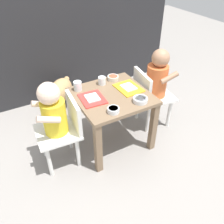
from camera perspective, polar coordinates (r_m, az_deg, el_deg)
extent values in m
plane|color=gray|center=(1.93, 0.00, -6.81)|extent=(7.00, 7.00, 0.00)
cube|color=#232326|center=(2.50, -12.14, 16.86)|extent=(2.21, 0.40, 1.03)
cube|color=#7A6047|center=(1.67, 0.00, 3.90)|extent=(0.51, 0.50, 0.03)
cube|color=#7A6047|center=(1.58, -3.40, -8.85)|extent=(0.04, 0.04, 0.41)
cube|color=#7A6047|center=(1.76, 9.95, -3.62)|extent=(0.04, 0.04, 0.41)
cube|color=#7A6047|center=(1.89, -9.27, -0.44)|extent=(0.04, 0.04, 0.41)
cube|color=#7A6047|center=(2.04, 2.60, 3.27)|extent=(0.04, 0.04, 0.41)
cube|color=white|center=(1.63, -13.12, -4.74)|extent=(0.30, 0.30, 0.02)
cube|color=white|center=(1.58, -9.24, -0.26)|extent=(0.04, 0.27, 0.22)
cylinder|color=yellow|center=(1.55, -13.76, -1.21)|extent=(0.16, 0.16, 0.24)
sphere|color=beige|center=(1.45, -15.16, 4.35)|extent=(0.14, 0.14, 0.14)
cylinder|color=white|center=(1.79, -16.38, -7.06)|extent=(0.03, 0.03, 0.27)
cylinder|color=white|center=(1.65, -14.98, -11.49)|extent=(0.03, 0.03, 0.27)
cylinder|color=white|center=(1.81, -10.23, -5.39)|extent=(0.03, 0.03, 0.27)
cylinder|color=white|center=(1.67, -8.25, -9.61)|extent=(0.03, 0.03, 0.27)
cylinder|color=beige|center=(1.58, -16.51, 1.80)|extent=(0.15, 0.05, 0.09)
cylinder|color=beige|center=(1.44, -15.15, -1.80)|extent=(0.15, 0.05, 0.09)
cube|color=white|center=(1.98, 10.31, 3.96)|extent=(0.32, 0.32, 0.02)
cube|color=white|center=(1.86, 7.28, 6.30)|extent=(0.06, 0.27, 0.22)
cylinder|color=#D86633|center=(1.91, 10.75, 7.45)|extent=(0.17, 0.17, 0.26)
sphere|color=#A87A5B|center=(1.83, 11.71, 12.70)|extent=(0.14, 0.14, 0.14)
cylinder|color=white|center=(2.04, 13.68, -0.33)|extent=(0.03, 0.03, 0.27)
cylinder|color=white|center=(2.18, 10.89, 2.62)|extent=(0.03, 0.03, 0.27)
cylinder|color=white|center=(1.95, 8.76, -1.62)|extent=(0.03, 0.03, 0.27)
cylinder|color=white|center=(2.09, 6.17, 1.54)|extent=(0.03, 0.03, 0.27)
cylinder|color=#A87A5B|center=(1.84, 13.75, 8.09)|extent=(0.15, 0.06, 0.09)
cylinder|color=#A87A5B|center=(1.98, 10.86, 10.56)|extent=(0.15, 0.06, 0.09)
ellipsoid|color=tan|center=(2.21, -12.38, 5.09)|extent=(0.35, 0.36, 0.20)
sphere|color=tan|center=(2.05, -14.72, 3.54)|extent=(0.14, 0.14, 0.14)
sphere|color=black|center=(2.02, -15.29, 2.69)|extent=(0.06, 0.06, 0.06)
torus|color=green|center=(2.08, -14.21, 3.75)|extent=(0.11, 0.10, 0.11)
sphere|color=tan|center=(2.31, -10.95, 7.89)|extent=(0.05, 0.05, 0.05)
cylinder|color=tan|center=(2.25, -14.08, 0.97)|extent=(0.04, 0.04, 0.12)
cylinder|color=tan|center=(2.20, -11.57, 0.58)|extent=(0.04, 0.04, 0.12)
cylinder|color=tan|center=(2.38, -12.25, 3.41)|extent=(0.04, 0.04, 0.12)
cylinder|color=tan|center=(2.34, -9.84, 3.08)|extent=(0.04, 0.04, 0.12)
cube|color=red|center=(1.62, -4.79, 3.24)|extent=(0.17, 0.20, 0.01)
cube|color=white|center=(1.61, -4.80, 3.48)|extent=(0.09, 0.11, 0.01)
cube|color=gold|center=(1.73, 4.03, 5.83)|extent=(0.17, 0.21, 0.01)
cube|color=white|center=(1.73, 4.04, 6.06)|extent=(0.09, 0.11, 0.01)
cylinder|color=white|center=(1.72, -8.33, 6.28)|extent=(0.06, 0.06, 0.07)
cylinder|color=silver|center=(1.72, -8.29, 5.90)|extent=(0.05, 0.05, 0.04)
cylinder|color=white|center=(1.78, -2.45, 7.61)|extent=(0.06, 0.06, 0.06)
cylinder|color=silver|center=(1.78, -2.44, 7.27)|extent=(0.05, 0.05, 0.03)
cylinder|color=white|center=(1.48, 0.34, 0.48)|extent=(0.08, 0.08, 0.03)
cylinder|color=gold|center=(1.47, 0.34, 0.90)|extent=(0.06, 0.06, 0.01)
cylinder|color=white|center=(1.59, 6.89, 2.96)|extent=(0.10, 0.10, 0.03)
cylinder|color=gold|center=(1.58, 6.92, 3.33)|extent=(0.08, 0.08, 0.01)
cylinder|color=silver|center=(1.84, 0.25, 8.30)|extent=(0.09, 0.09, 0.03)
cylinder|color=#D84C33|center=(1.84, 0.26, 8.64)|extent=(0.07, 0.07, 0.01)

